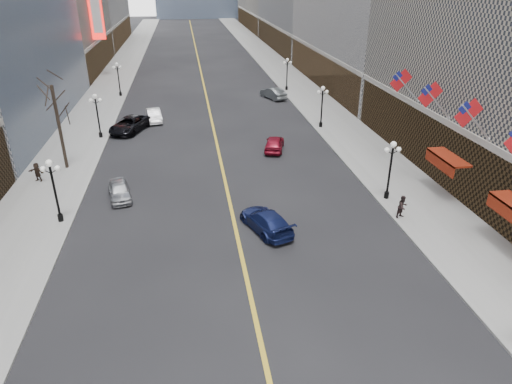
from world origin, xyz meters
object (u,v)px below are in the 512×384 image
object	(u,v)px
streetlamp_west_2	(97,111)
car_nb_mid	(154,115)
car_sb_mid	(274,143)
streetlamp_east_3	(287,71)
car_nb_near	(119,190)
streetlamp_west_1	(53,185)
car_sb_far	(273,93)
streetlamp_east_2	(322,102)
car_nb_far	(130,124)
car_sb_near	(266,221)
streetlamp_west_3	(118,76)
streetlamp_east_1	(391,164)

from	to	relation	value
streetlamp_west_2	car_nb_mid	xyz separation A→B (m)	(5.22, 5.37, -2.20)
car_sb_mid	streetlamp_east_3	bearing A→B (deg)	-88.79
car_sb_mid	car_nb_near	bearing A→B (deg)	48.17
car_nb_mid	streetlamp_west_1	bearing A→B (deg)	-111.80
streetlamp_west_1	car_sb_mid	bearing A→B (deg)	34.54
car_nb_near	car_sb_mid	xyz separation A→B (m)	(13.61, 8.54, 0.06)
streetlamp_west_1	car_sb_far	world-z (taller)	streetlamp_west_1
car_nb_mid	car_sb_mid	world-z (taller)	car_sb_mid
streetlamp_west_2	streetlamp_east_2	bearing A→B (deg)	0.00
streetlamp_east_2	streetlamp_east_3	world-z (taller)	same
car_nb_far	streetlamp_west_1	bearing A→B (deg)	-75.83
car_nb_far	car_sb_mid	bearing A→B (deg)	-7.10
car_nb_mid	car_sb_near	world-z (taller)	car_sb_near
streetlamp_west_3	car_nb_far	world-z (taller)	streetlamp_west_3
streetlamp_west_3	car_sb_far	world-z (taller)	streetlamp_west_3
streetlamp_west_1	car_nb_near	distance (m)	5.36
streetlamp_east_2	streetlamp_west_1	bearing A→B (deg)	-142.67
streetlamp_west_1	car_sb_near	size ratio (longest dim) A/B	0.93
streetlamp_west_3	car_sb_far	size ratio (longest dim) A/B	0.98
streetlamp_east_2	car_sb_near	distance (m)	23.36
streetlamp_east_3	streetlamp_west_3	size ratio (longest dim) A/B	1.00
streetlamp_west_3	car_sb_near	world-z (taller)	streetlamp_west_3
streetlamp_west_1	car_nb_far	bearing A→B (deg)	81.99
streetlamp_east_3	car_nb_far	world-z (taller)	streetlamp_east_3
streetlamp_west_2	car_sb_far	bearing A→B (deg)	33.38
streetlamp_east_3	car_sb_mid	xyz separation A→B (m)	(-6.40, -24.16, -2.18)
streetlamp_west_2	streetlamp_east_1	bearing A→B (deg)	-37.33
car_nb_far	car_sb_mid	size ratio (longest dim) A/B	1.36
streetlamp_east_1	car_nb_far	bearing A→B (deg)	136.25
streetlamp_west_3	car_nb_mid	size ratio (longest dim) A/B	1.06
streetlamp_east_1	streetlamp_east_2	bearing A→B (deg)	90.00
car_nb_near	car_sb_mid	distance (m)	16.07
streetlamp_east_1	streetlamp_west_2	distance (m)	29.68
streetlamp_west_2	car_nb_mid	distance (m)	7.80
streetlamp_east_2	car_nb_far	world-z (taller)	streetlamp_east_2
streetlamp_east_2	streetlamp_west_2	world-z (taller)	same
streetlamp_east_2	streetlamp_west_3	xyz separation A→B (m)	(-23.60, 18.00, 0.00)
streetlamp_west_1	car_nb_near	world-z (taller)	streetlamp_west_1
streetlamp_east_1	streetlamp_east_2	size ratio (longest dim) A/B	1.00
streetlamp_west_3	car_sb_mid	world-z (taller)	streetlamp_west_3
streetlamp_east_1	car_sb_far	world-z (taller)	streetlamp_east_1
streetlamp_east_2	streetlamp_west_3	bearing A→B (deg)	142.67
streetlamp_west_2	car_sb_far	xyz separation A→B (m)	(20.80, 13.71, -2.14)
streetlamp_east_3	car_sb_far	world-z (taller)	streetlamp_east_3
car_nb_mid	car_sb_mid	distance (m)	16.62
car_sb_far	streetlamp_west_3	bearing A→B (deg)	-34.05
streetlamp_west_2	car_nb_far	distance (m)	3.99
streetlamp_east_2	streetlamp_west_1	xyz separation A→B (m)	(-23.60, -18.00, 0.00)
streetlamp_east_3	car_nb_near	xyz separation A→B (m)	(-20.01, -32.70, -2.24)
car_nb_far	car_sb_near	world-z (taller)	car_nb_far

